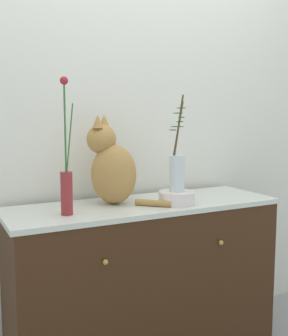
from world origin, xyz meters
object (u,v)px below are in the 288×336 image
Objects in this scene: vase_slim_green at (66,182)px; vase_glass_clear at (177,167)px; cat_sitting at (111,166)px; bowl_porcelain at (177,198)px; sideboard at (144,282)px.

vase_slim_green is 1.27× the size of vase_glass_clear.
cat_sitting is at bearing 25.98° from vase_slim_green.
vase_glass_clear reaches higher than bowl_porcelain.
bowl_porcelain is at bearing -35.57° from sideboard.
vase_glass_clear is (0.56, -0.02, 0.04)m from vase_slim_green.
cat_sitting is 2.44× the size of bowl_porcelain.
vase_slim_green is at bearing -170.64° from sideboard.
sideboard is at bearing 146.04° from vase_glass_clear.
vase_glass_clear reaches higher than cat_sitting.
cat_sitting is 0.30m from vase_slim_green.
bowl_porcelain reaches higher than sideboard.
cat_sitting is 0.73× the size of vase_slim_green.
cat_sitting is (-0.15, 0.06, 0.61)m from sideboard.
bowl_porcelain is 0.38× the size of vase_glass_clear.
cat_sitting is at bearing 151.83° from vase_glass_clear.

